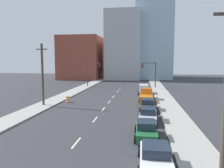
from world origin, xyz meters
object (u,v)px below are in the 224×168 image
Objects in this scene: sedan_brown at (148,105)px; traffic_barrel at (68,99)px; sedan_green at (146,130)px; utility_pole_left_mid at (43,74)px; traffic_signal_right at (152,71)px; sedan_white at (155,157)px; box_truck_gray at (144,89)px; traffic_signal_left at (91,71)px; pickup_truck_orange at (146,96)px; sedan_silver at (148,115)px.

traffic_barrel is at bearing 164.66° from sedan_brown.
utility_pole_left_mid is at bearing 141.18° from sedan_green.
sedan_green is at bearing -93.08° from traffic_signal_right.
sedan_white is at bearing -87.66° from sedan_brown.
traffic_signal_left is at bearing 142.85° from box_truck_gray.
sedan_green is at bearing -90.74° from box_truck_gray.
utility_pole_left_mid is at bearing 178.63° from sedan_brown.
traffic_signal_left is 42.07m from sedan_white.
utility_pole_left_mid reaches higher than traffic_signal_right.
traffic_signal_left reaches higher than pickup_truck_orange.
sedan_white is 0.89× the size of sedan_silver.
sedan_brown reaches higher than traffic_barrel.
sedan_brown is 14.65m from box_truck_gray.
sedan_white is 10.26m from sedan_silver.
sedan_green reaches higher than traffic_barrel.
sedan_silver reaches higher than sedan_white.
traffic_signal_right is 24.81m from traffic_barrel.
sedan_brown is (12.36, -3.86, 0.22)m from traffic_barrel.
box_truck_gray is at bearing 95.19° from pickup_truck_orange.
pickup_truck_orange is (0.35, 17.74, 0.11)m from sedan_green.
traffic_signal_right is 28.51m from utility_pole_left_mid.
sedan_silver is at bearing -89.88° from box_truck_gray.
sedan_silver reaches higher than sedan_green.
box_truck_gray is at bearing 93.73° from sedan_brown.
traffic_signal_right is 1.02× the size of pickup_truck_orange.
utility_pole_left_mid is 16.59m from sedan_silver.
sedan_white is 22.74m from pickup_truck_orange.
traffic_signal_right is 34.92m from sedan_green.
sedan_white is at bearing -85.21° from sedan_green.
sedan_white is 0.72× the size of box_truck_gray.
traffic_barrel is 23.06m from sedan_white.
sedan_white is 5.02m from sedan_green.
utility_pole_left_mid reaches higher than sedan_green.
traffic_signal_right is at bearing 89.39° from sedan_silver.
sedan_green is 10.56m from sedan_brown.
traffic_signal_left is 1.00× the size of traffic_signal_right.
box_truck_gray reaches higher than sedan_white.
traffic_barrel is 12.95m from sedan_brown.
traffic_barrel is 18.73m from sedan_green.
sedan_brown is 0.74× the size of pickup_truck_orange.
utility_pole_left_mid is 1.44× the size of pickup_truck_orange.
box_truck_gray is at bearing 93.43° from sedan_silver.
sedan_green is at bearing -90.13° from sedan_brown.
traffic_signal_left reaches higher than sedan_brown.
sedan_silver is 1.04× the size of sedan_brown.
traffic_signal_right is 1.34× the size of sedan_silver.
utility_pole_left_mid reaches higher than sedan_silver.
sedan_green is 0.92× the size of sedan_brown.
traffic_signal_right is at bearing 0.00° from traffic_signal_left.
box_truck_gray reaches higher than sedan_silver.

